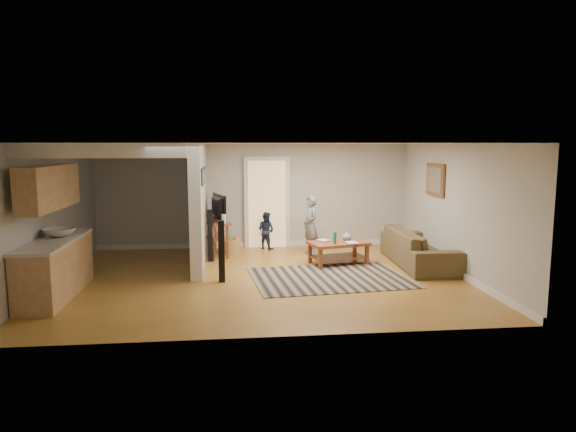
% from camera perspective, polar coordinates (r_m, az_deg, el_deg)
% --- Properties ---
extents(ground, '(7.50, 7.50, 0.00)m').
position_cam_1_polar(ground, '(9.70, -2.92, -6.88)').
color(ground, olive).
rests_on(ground, ground).
extents(room_shell, '(7.54, 6.02, 2.52)m').
position_cam_1_polar(room_shell, '(9.86, -9.31, 1.88)').
color(room_shell, '#B7B5AF').
rests_on(room_shell, ground).
extents(area_rug, '(3.06, 2.37, 0.01)m').
position_cam_1_polar(area_rug, '(9.72, 4.69, -6.83)').
color(area_rug, black).
rests_on(area_rug, ground).
extents(sofa, '(1.04, 2.52, 0.73)m').
position_cam_1_polar(sofa, '(11.06, 14.27, -5.27)').
color(sofa, '#423521').
rests_on(sofa, ground).
extents(coffee_table, '(1.32, 0.95, 0.70)m').
position_cam_1_polar(coffee_table, '(10.79, 5.67, -3.41)').
color(coffee_table, maroon).
rests_on(coffee_table, ground).
extents(tv_console, '(0.80, 1.34, 1.08)m').
position_cam_1_polar(tv_console, '(11.70, -8.13, -0.80)').
color(tv_console, maroon).
rests_on(tv_console, ground).
extents(speaker_left, '(0.11, 0.11, 1.13)m').
position_cam_1_polar(speaker_left, '(9.37, -7.40, -3.92)').
color(speaker_left, black).
rests_on(speaker_left, ground).
extents(speaker_right, '(0.14, 0.14, 1.12)m').
position_cam_1_polar(speaker_right, '(11.05, -8.57, -2.16)').
color(speaker_right, black).
rests_on(speaker_right, ground).
extents(toy_basket, '(0.48, 0.48, 0.43)m').
position_cam_1_polar(toy_basket, '(11.87, -6.45, -3.29)').
color(toy_basket, olive).
rests_on(toy_basket, ground).
extents(child, '(0.43, 0.55, 1.34)m').
position_cam_1_polar(child, '(11.75, 2.50, -4.26)').
color(child, slate).
rests_on(child, ground).
extents(toddler, '(0.55, 0.53, 0.89)m').
position_cam_1_polar(toddler, '(12.34, -2.44, -3.66)').
color(toddler, '#1C263C').
rests_on(toddler, ground).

